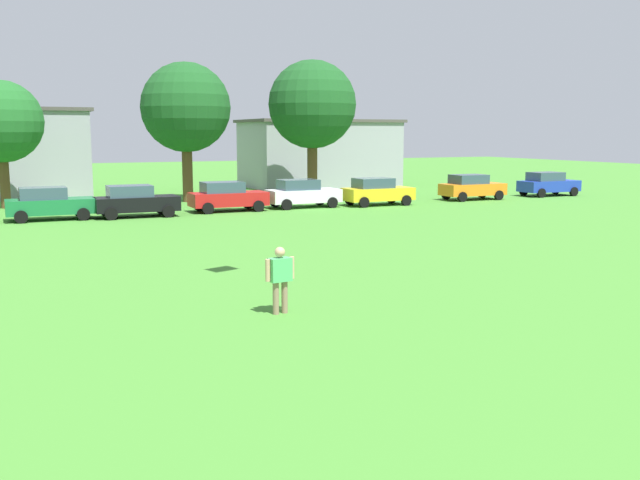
# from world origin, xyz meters

# --- Properties ---
(ground_plane) EXTENTS (160.00, 160.00, 0.00)m
(ground_plane) POSITION_xyz_m (0.00, 30.00, 0.00)
(ground_plane) COLOR #42842D
(adult_bystander) EXTENTS (0.78, 0.37, 1.66)m
(adult_bystander) POSITION_xyz_m (1.05, 15.74, 0.98)
(adult_bystander) COLOR #8C7259
(adult_bystander) RESTS_ON ground
(parked_car_green_1) EXTENTS (4.30, 2.02, 1.68)m
(parked_car_green_1) POSITION_xyz_m (-2.69, 38.38, 0.86)
(parked_car_green_1) COLOR #196B38
(parked_car_green_1) RESTS_ON ground
(parked_car_black_2) EXTENTS (4.30, 2.02, 1.68)m
(parked_car_black_2) POSITION_xyz_m (1.53, 37.90, 0.86)
(parked_car_black_2) COLOR black
(parked_car_black_2) RESTS_ON ground
(parked_car_red_3) EXTENTS (4.30, 2.02, 1.68)m
(parked_car_red_3) POSITION_xyz_m (6.75, 38.52, 0.86)
(parked_car_red_3) COLOR red
(parked_car_red_3) RESTS_ON ground
(parked_car_white_4) EXTENTS (4.30, 2.02, 1.68)m
(parked_car_white_4) POSITION_xyz_m (11.44, 38.67, 0.86)
(parked_car_white_4) COLOR white
(parked_car_white_4) RESTS_ON ground
(parked_car_yellow_5) EXTENTS (4.30, 2.02, 1.68)m
(parked_car_yellow_5) POSITION_xyz_m (16.13, 38.02, 0.86)
(parked_car_yellow_5) COLOR yellow
(parked_car_yellow_5) RESTS_ON ground
(parked_car_orange_6) EXTENTS (4.30, 2.02, 1.68)m
(parked_car_orange_6) POSITION_xyz_m (23.63, 38.61, 0.86)
(parked_car_orange_6) COLOR orange
(parked_car_orange_6) RESTS_ON ground
(parked_car_blue_7) EXTENTS (4.30, 2.02, 1.68)m
(parked_car_blue_7) POSITION_xyz_m (30.35, 38.83, 0.86)
(parked_car_blue_7) COLOR #1E38AD
(parked_car_blue_7) RESTS_ON ground
(tree_left) EXTENTS (4.78, 4.78, 7.45)m
(tree_left) POSITION_xyz_m (-4.59, 45.64, 5.03)
(tree_left) COLOR brown
(tree_left) RESTS_ON ground
(tree_right) EXTENTS (5.68, 5.68, 8.85)m
(tree_right) POSITION_xyz_m (6.18, 45.14, 5.98)
(tree_right) COLOR brown
(tree_right) RESTS_ON ground
(tree_far_right) EXTENTS (5.97, 5.97, 9.31)m
(tree_far_right) POSITION_xyz_m (14.80, 44.77, 6.28)
(tree_far_right) COLOR brown
(tree_far_right) RESTS_ON ground
(house_right) EXTENTS (12.38, 7.55, 5.48)m
(house_right) POSITION_xyz_m (19.51, 53.99, 2.75)
(house_right) COLOR #9999A3
(house_right) RESTS_ON ground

